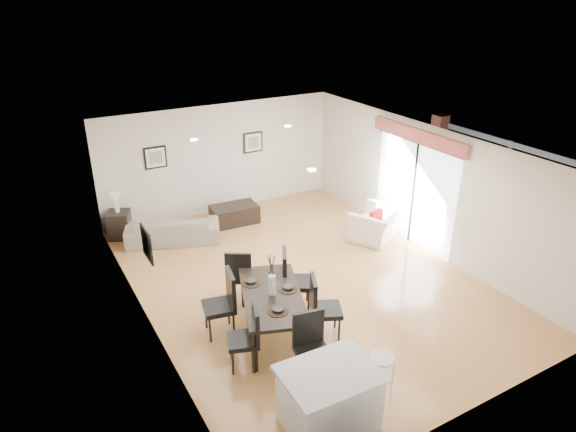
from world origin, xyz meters
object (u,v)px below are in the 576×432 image
dining_chair_efar (292,277)px  dining_chair_head (311,343)px  dining_table (272,298)px  dining_chair_enear (321,304)px  sofa (173,229)px  dining_chair_wnear (249,334)px  dining_chair_foot (239,273)px  bar_stool (382,363)px  kitchen_island (329,398)px  armchair (376,224)px  coffee_table (234,214)px  side_table (119,225)px  dining_chair_wfar (224,300)px

dining_chair_efar → dining_chair_head: dining_chair_efar is taller
dining_table → dining_chair_enear: bearing=-12.8°
sofa → dining_chair_wnear: size_ratio=2.01×
dining_chair_enear → dining_chair_head: 0.96m
dining_chair_foot → bar_stool: 3.26m
dining_table → bar_stool: (0.58, -2.04, -0.05)m
dining_table → kitchen_island: (-0.26, -2.04, -0.26)m
dining_chair_enear → bar_stool: size_ratio=1.45×
armchair → dining_chair_efar: (-3.01, -1.40, 0.27)m
dining_chair_efar → coffee_table: (0.60, 3.78, -0.41)m
dining_chair_enear → coffee_table: bearing=17.9°
dining_chair_efar → dining_chair_foot: (-0.70, 0.65, -0.04)m
dining_chair_enear → coffee_table: 4.77m
dining_table → dining_chair_enear: size_ratio=1.90×
sofa → dining_chair_head: size_ratio=1.94×
coffee_table → side_table: side_table is taller
armchair → dining_chair_head: size_ratio=1.04×
kitchen_island → bar_stool: 0.87m
dining_chair_head → coffee_table: 5.59m
sofa → dining_chair_enear: bearing=122.7°
dining_chair_head → dining_chair_enear: bearing=59.4°
kitchen_island → coffee_table: bearing=78.6°
kitchen_island → bar_stool: size_ratio=1.68×
armchair → dining_chair_head: dining_chair_head is taller
coffee_table → dining_chair_enear: bearing=-93.4°
side_table → coffee_table: bearing=-12.2°
dining_chair_wfar → side_table: dining_chair_wfar is taller
sofa → coffee_table: sofa is taller
sofa → dining_chair_wnear: bearing=106.2°
dining_table → dining_chair_head: size_ratio=1.95×
dining_chair_foot → bar_stool: (0.63, -3.20, 0.06)m
armchair → side_table: armchair is taller
sofa → armchair: 4.56m
dining_chair_efar → side_table: size_ratio=1.77×
dining_chair_efar → bar_stool: dining_chair_efar is taller
dining_chair_wfar → dining_chair_enear: bearing=67.6°
dining_chair_enear → dining_chair_foot: (-0.70, 1.58, -0.03)m
dining_chair_enear → dining_chair_efar: bearing=25.2°
dining_table → dining_chair_foot: bearing=112.4°
armchair → dining_chair_wfar: bearing=-8.2°
coffee_table → dining_table: bearing=-102.4°
dining_chair_enear → dining_chair_head: (-0.64, -0.72, -0.02)m
dining_chair_head → dining_chair_foot: size_ratio=1.02×
sofa → bar_stool: bar_stool is taller
armchair → kitchen_island: size_ratio=0.88×
dining_chair_wnear → kitchen_island: size_ratio=0.81×
dining_chair_efar → dining_chair_head: bearing=-173.0°
armchair → dining_chair_head: 4.76m
dining_chair_wfar → dining_chair_efar: dining_chair_efar is taller
kitchen_island → dining_chair_efar: bearing=72.2°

